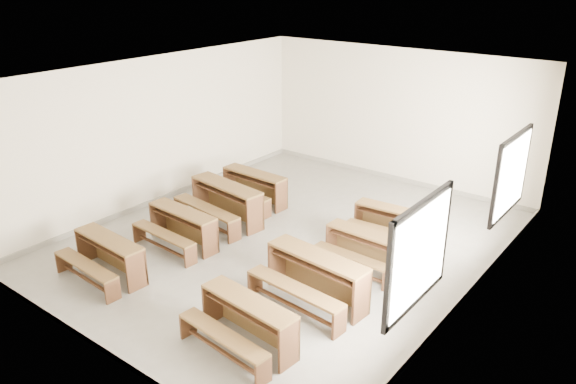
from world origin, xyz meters
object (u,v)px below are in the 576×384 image
Objects in this scene: desk_set_0 at (108,254)px; desk_set_4 at (246,320)px; desk_set_7 at (390,221)px; desk_set_5 at (315,275)px; desk_set_1 at (181,225)px; desk_set_2 at (225,200)px; desk_set_6 at (363,247)px; desk_set_3 at (253,186)px.

desk_set_4 reaches higher than desk_set_0.
desk_set_7 is at bearing 56.03° from desk_set_0.
desk_set_4 is 0.90× the size of desk_set_5.
desk_set_2 is at bearing 97.01° from desk_set_1.
desk_set_2 is (0.03, 2.82, 0.06)m from desk_set_0.
desk_set_4 is 1.12× the size of desk_set_6.
desk_set_6 is (0.15, 2.91, -0.03)m from desk_set_4.
desk_set_7 is (3.10, 1.33, -0.09)m from desk_set_2.
desk_set_7 is at bearing 94.99° from desk_set_4.
desk_set_7 is (-0.13, 1.23, -0.00)m from desk_set_6.
desk_set_1 is 1.09× the size of desk_set_6.
desk_set_2 is 1.30× the size of desk_set_6.
desk_set_1 reaches higher than desk_set_0.
desk_set_6 is (0.04, 1.42, -0.08)m from desk_set_5.
desk_set_3 is (-0.13, 3.89, 0.01)m from desk_set_0.
desk_set_0 is 4.38m from desk_set_6.
desk_set_2 is at bearing -79.70° from desk_set_3.
desk_set_4 is at bearing -94.23° from desk_set_7.
desk_set_7 is at bearing 43.91° from desk_set_1.
desk_set_0 is at bearing -83.62° from desk_set_2.
desk_set_3 is at bearing -179.46° from desk_set_7.
desk_set_1 is 1.07× the size of desk_set_7.
desk_set_3 is 1.11× the size of desk_set_6.
desk_set_1 is 0.98× the size of desk_set_3.
desk_set_0 reaches higher than desk_set_7.
desk_set_3 is at bearing 105.52° from desk_set_2.
desk_set_5 is at bearing 28.15° from desk_set_0.
desk_set_6 is (3.39, -0.97, -0.04)m from desk_set_3.
desk_set_2 is at bearing 92.39° from desk_set_0.
desk_set_7 is at bearing 97.26° from desk_set_6.
desk_set_2 reaches higher than desk_set_5.
desk_set_2 is 1.17× the size of desk_set_3.
desk_set_2 is 1.16× the size of desk_set_4.
desk_set_5 reaches higher than desk_set_3.
desk_set_5 is 1.25× the size of desk_set_6.
desk_set_0 is 0.99× the size of desk_set_1.
desk_set_5 is (3.35, -2.38, 0.04)m from desk_set_3.
desk_set_0 is 1.09× the size of desk_set_6.
desk_set_0 is at bearing -91.69° from desk_set_1.
desk_set_1 is at bearing -175.97° from desk_set_5.
desk_set_4 is 4.14m from desk_set_7.
desk_set_5 reaches higher than desk_set_1.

